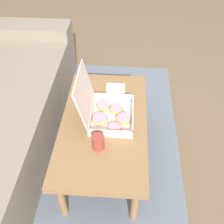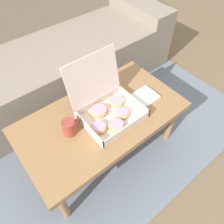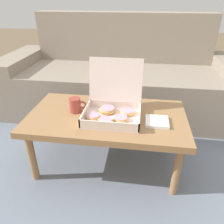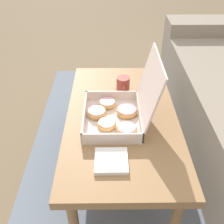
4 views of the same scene
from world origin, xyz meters
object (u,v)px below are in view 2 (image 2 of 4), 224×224
object	(u,v)px
couch	(38,59)
coffee_mug	(70,127)
coffee_table	(102,120)
pastry_box	(107,108)

from	to	relation	value
couch	coffee_mug	size ratio (longest dim) A/B	19.90
couch	coffee_table	size ratio (longest dim) A/B	2.25
couch	coffee_table	distance (m)	0.85
pastry_box	coffee_table	bearing A→B (deg)	159.34
pastry_box	couch	bearing A→B (deg)	92.33
coffee_mug	pastry_box	bearing A→B (deg)	-6.60
coffee_table	coffee_mug	size ratio (longest dim) A/B	8.84
coffee_table	coffee_mug	world-z (taller)	coffee_mug
couch	pastry_box	distance (m)	0.88
pastry_box	coffee_mug	size ratio (longest dim) A/B	3.02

